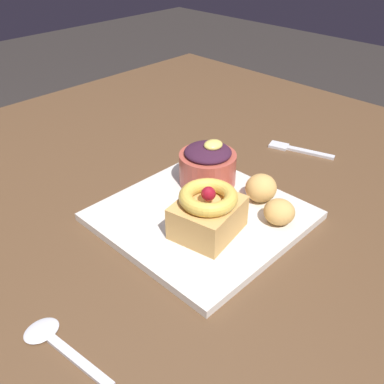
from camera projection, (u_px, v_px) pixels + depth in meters
The scene contains 8 objects.
dining_table at pixel (131, 233), 0.77m from camera, with size 1.29×0.98×0.73m.
front_plate at pixel (202, 216), 0.65m from camera, with size 0.27×0.27×0.01m, color silver.
cake_slice at pixel (209, 211), 0.59m from camera, with size 0.10×0.09×0.07m.
berry_ramekin at pixel (208, 165), 0.70m from camera, with size 0.09×0.09×0.07m.
fritter_front at pixel (279, 212), 0.62m from camera, with size 0.04×0.05×0.04m, color tan.
fritter_middle at pixel (261, 188), 0.66m from camera, with size 0.05×0.05×0.04m, color tan.
fork at pixel (296, 149), 0.83m from camera, with size 0.05×0.13×0.00m.
spoon at pixel (57, 343), 0.46m from camera, with size 0.04×0.13×0.00m.
Camera 1 is at (-0.36, -0.50, 1.12)m, focal length 40.40 mm.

